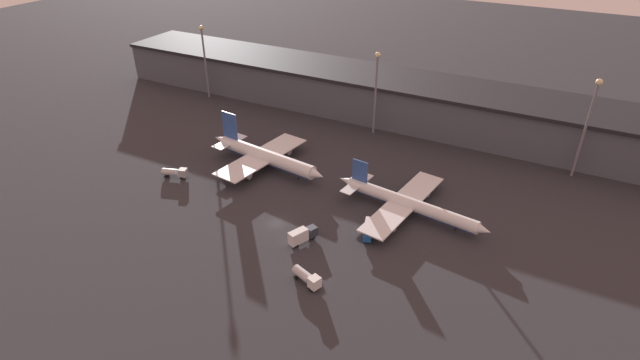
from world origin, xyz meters
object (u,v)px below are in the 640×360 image
service_vehicle_0 (307,277)px  service_vehicle_1 (175,172)px  airplane_1 (408,204)px  airplane_0 (265,157)px  service_vehicle_2 (302,235)px  service_vehicle_3 (368,229)px

service_vehicle_0 → service_vehicle_1: size_ratio=0.99×
airplane_1 → service_vehicle_1: size_ratio=5.59×
airplane_1 → service_vehicle_1: airplane_1 is taller
service_vehicle_0 → airplane_0: bearing=152.5°
airplane_1 → service_vehicle_2: (-17.88, -23.27, -0.80)m
service_vehicle_3 → service_vehicle_1: bearing=-106.8°
airplane_0 → service_vehicle_2: 38.35m
service_vehicle_1 → airplane_1: bearing=-6.0°
airplane_1 → service_vehicle_2: airplane_1 is taller
service_vehicle_2 → service_vehicle_3: size_ratio=0.98×
service_vehicle_3 → service_vehicle_0: bearing=-29.8°
service_vehicle_1 → service_vehicle_3: size_ratio=0.96×
service_vehicle_1 → airplane_0: bearing=23.1°
service_vehicle_0 → service_vehicle_2: bearing=143.4°
airplane_0 → service_vehicle_3: 43.52m
airplane_0 → service_vehicle_3: (40.29, -16.33, -1.97)m
airplane_1 → service_vehicle_2: 29.36m
service_vehicle_2 → service_vehicle_1: bearing=101.9°
service_vehicle_1 → service_vehicle_2: bearing=-29.1°
service_vehicle_3 → service_vehicle_2: bearing=-68.8°
service_vehicle_1 → service_vehicle_3: bearing=-17.2°
service_vehicle_1 → service_vehicle_0: bearing=-38.9°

